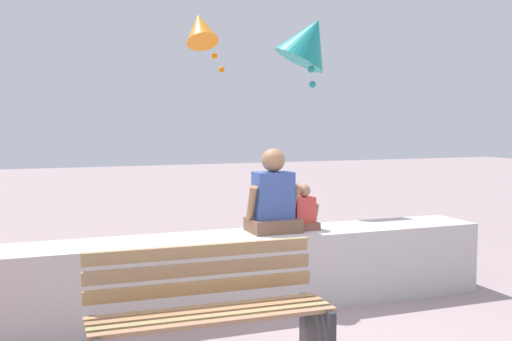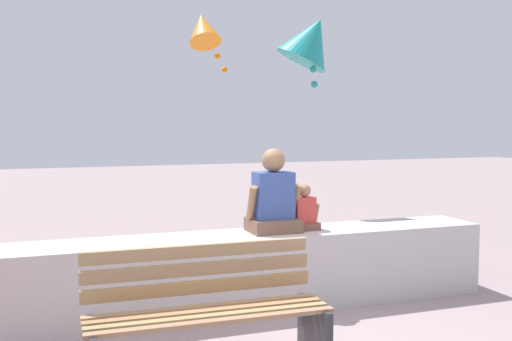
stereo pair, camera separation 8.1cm
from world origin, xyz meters
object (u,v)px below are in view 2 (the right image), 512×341
object	(u,v)px
park_bench	(207,314)
kite_orange	(203,29)
kite_teal	(311,40)
person_child	(304,212)
person_adult	(273,199)

from	to	relation	value
park_bench	kite_orange	bearing A→B (deg)	75.29
kite_orange	kite_teal	world-z (taller)	kite_orange
park_bench	kite_orange	distance (m)	4.77
person_child	kite_teal	world-z (taller)	kite_teal
person_child	person_adult	bearing A→B (deg)	-179.92
park_bench	kite_teal	world-z (taller)	kite_teal
park_bench	person_child	bearing A→B (deg)	44.04
person_child	kite_orange	xyz separation A→B (m)	(-0.33, 2.56, 2.12)
park_bench	kite_teal	distance (m)	3.96
kite_teal	person_child	bearing A→B (deg)	-117.02
park_bench	person_child	size ratio (longest dim) A/B	3.84
person_adult	person_child	world-z (taller)	person_adult
person_adult	kite_teal	bearing A→B (deg)	52.18
kite_orange	person_adult	bearing A→B (deg)	-89.90
park_bench	kite_orange	xyz separation A→B (m)	(1.01, 3.86, 2.60)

